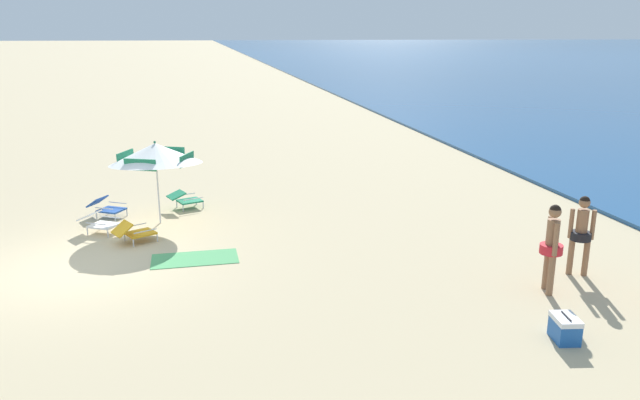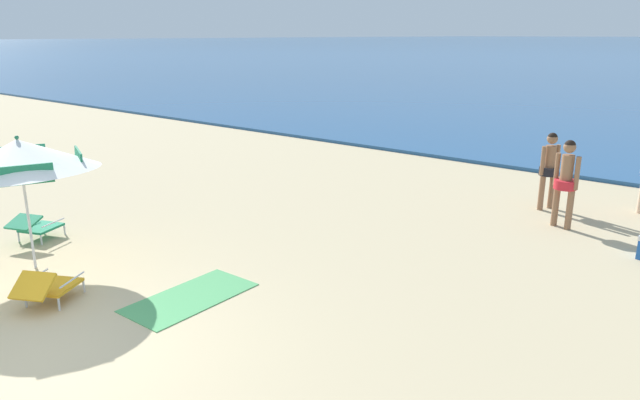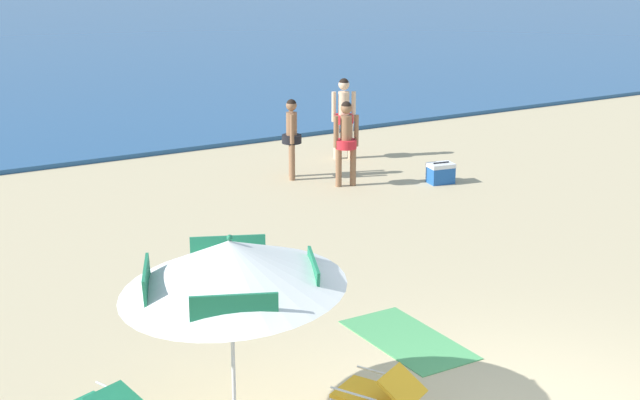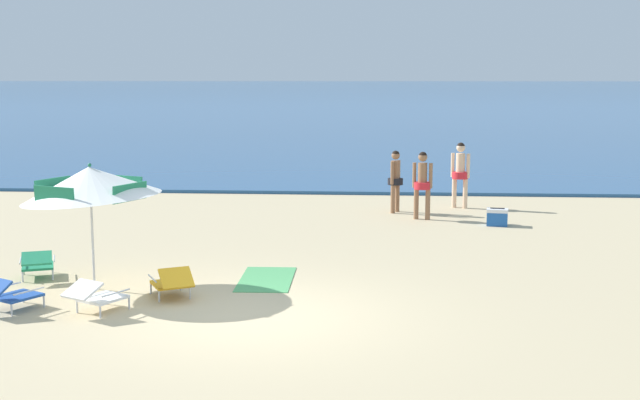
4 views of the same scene
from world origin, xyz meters
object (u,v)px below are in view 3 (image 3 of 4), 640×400
at_px(person_wading_in, 346,137).
at_px(beach_towel, 408,339).
at_px(person_standing_near_shore, 292,133).
at_px(beach_umbrella_striped_main, 230,265).
at_px(person_standing_beside, 344,113).
at_px(cooler_box, 441,173).
at_px(lounge_chair_beside_umbrella, 379,391).

relative_size(person_wading_in, beach_towel, 0.93).
xyz_separation_m(person_standing_near_shore, beach_towel, (-2.34, -7.41, -0.92)).
xyz_separation_m(beach_umbrella_striped_main, beach_towel, (2.74, 0.85, -1.77)).
distance_m(beach_umbrella_striped_main, beach_towel, 3.37).
bearing_deg(person_wading_in, person_standing_near_shore, 122.05).
bearing_deg(beach_umbrella_striped_main, person_standing_near_shore, 58.40).
relative_size(beach_umbrella_striped_main, person_standing_beside, 1.38).
relative_size(cooler_box, beach_towel, 0.30).
bearing_deg(cooler_box, person_wading_in, 156.65).
height_order(person_standing_near_shore, person_wading_in, person_wading_in).
distance_m(person_standing_beside, beach_towel, 9.29).
bearing_deg(person_wading_in, person_standing_beside, 60.05).
distance_m(lounge_chair_beside_umbrella, person_wading_in, 8.87).
distance_m(lounge_chair_beside_umbrella, beach_towel, 1.89).
bearing_deg(beach_umbrella_striped_main, lounge_chair_beside_umbrella, -18.74).
distance_m(person_wading_in, beach_towel, 7.11).
xyz_separation_m(lounge_chair_beside_umbrella, person_standing_beside, (5.39, 9.63, 0.75)).
distance_m(person_standing_near_shore, beach_towel, 7.83).
bearing_deg(person_wading_in, beach_towel, -115.03).
height_order(lounge_chair_beside_umbrella, cooler_box, lounge_chair_beside_umbrella).
xyz_separation_m(person_standing_beside, person_wading_in, (-1.10, -1.90, -0.05)).
relative_size(lounge_chair_beside_umbrella, person_wading_in, 0.62).
relative_size(beach_umbrella_striped_main, person_wading_in, 1.45).
bearing_deg(person_wading_in, cooler_box, -23.35).
bearing_deg(lounge_chair_beside_umbrella, person_wading_in, 60.94).
distance_m(cooler_box, beach_towel, 7.35).
distance_m(person_standing_near_shore, cooler_box, 3.05).
xyz_separation_m(person_standing_beside, beach_towel, (-4.08, -8.29, -1.01)).
height_order(person_standing_near_shore, person_standing_beside, person_standing_beside).
height_order(person_wading_in, beach_towel, person_wading_in).
relative_size(beach_umbrella_striped_main, cooler_box, 4.48).
bearing_deg(beach_towel, person_standing_beside, 63.80).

